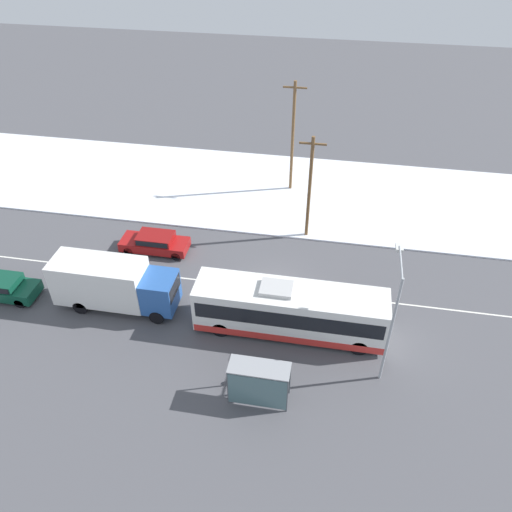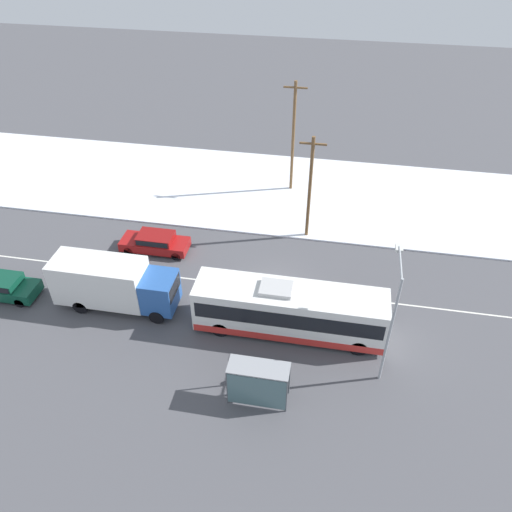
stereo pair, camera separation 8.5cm
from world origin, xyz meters
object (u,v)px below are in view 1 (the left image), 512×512
object	(u,v)px
streetlamp	(393,309)
parked_car_near_truck	(5,287)
utility_pole_roadside	(310,187)
utility_pole_snowlot	(293,136)
city_bus	(290,310)
pedestrian_at_stop	(259,367)
box_truck	(113,283)
bus_shelter	(258,381)
sedan_car	(155,242)

from	to	relation	value
streetlamp	parked_car_near_truck	bearing A→B (deg)	175.59
streetlamp	utility_pole_roadside	bearing A→B (deg)	113.75
utility_pole_roadside	utility_pole_snowlot	world-z (taller)	utility_pole_snowlot
city_bus	parked_car_near_truck	xyz separation A→B (m)	(-17.92, -0.22, -0.80)
utility_pole_roadside	utility_pole_snowlot	size ratio (longest dim) A/B	0.86
utility_pole_snowlot	city_bus	bearing A→B (deg)	-83.29
pedestrian_at_stop	box_truck	bearing A→B (deg)	156.92
streetlamp	bus_shelter	bearing A→B (deg)	-151.75
parked_car_near_truck	streetlamp	world-z (taller)	streetlamp
city_bus	sedan_car	bearing A→B (deg)	149.71
city_bus	utility_pole_snowlot	world-z (taller)	utility_pole_snowlot
streetlamp	utility_pole_roadside	size ratio (longest dim) A/B	0.89
city_bus	parked_car_near_truck	size ratio (longest dim) A/B	2.72
sedan_car	pedestrian_at_stop	distance (m)	13.45
box_truck	streetlamp	xyz separation A→B (m)	(15.96, -2.21, 2.70)
box_truck	pedestrian_at_stop	size ratio (longest dim) A/B	4.60
city_bus	streetlamp	distance (m)	6.29
parked_car_near_truck	utility_pole_roadside	size ratio (longest dim) A/B	0.51
sedan_car	pedestrian_at_stop	size ratio (longest dim) A/B	2.92
city_bus	pedestrian_at_stop	distance (m)	4.10
sedan_car	utility_pole_roadside	distance (m)	11.44
sedan_car	utility_pole_snowlot	size ratio (longest dim) A/B	0.52
box_truck	parked_car_near_truck	world-z (taller)	box_truck
city_bus	streetlamp	size ratio (longest dim) A/B	1.56
box_truck	parked_car_near_truck	size ratio (longest dim) A/B	1.87
pedestrian_at_stop	bus_shelter	xyz separation A→B (m)	(0.20, -1.39, 0.68)
city_bus	parked_car_near_truck	distance (m)	17.94
parked_car_near_truck	streetlamp	xyz separation A→B (m)	(23.12, -1.78, 3.71)
bus_shelter	streetlamp	distance (m)	7.49
bus_shelter	utility_pole_roadside	distance (m)	15.17
pedestrian_at_stop	utility_pole_snowlot	size ratio (longest dim) A/B	0.18
bus_shelter	utility_pole_roadside	world-z (taller)	utility_pole_roadside
city_bus	box_truck	world-z (taller)	box_truck
utility_pole_roadside	box_truck	bearing A→B (deg)	-138.91
city_bus	parked_car_near_truck	bearing A→B (deg)	-179.29
box_truck	utility_pole_roadside	distance (m)	14.55
sedan_car	parked_car_near_truck	size ratio (longest dim) A/B	1.19
sedan_car	utility_pole_roadside	xyz separation A→B (m)	(10.31, 3.67, 3.35)
pedestrian_at_stop	streetlamp	xyz separation A→B (m)	(6.31, 1.90, 3.49)
pedestrian_at_stop	streetlamp	distance (m)	7.46
utility_pole_snowlot	utility_pole_roadside	bearing A→B (deg)	-73.05
bus_shelter	parked_car_near_truck	bearing A→B (deg)	163.40
pedestrian_at_stop	utility_pole_snowlot	bearing A→B (deg)	92.26
box_truck	city_bus	bearing A→B (deg)	-1.09
pedestrian_at_stop	utility_pole_roadside	distance (m)	13.95
sedan_car	pedestrian_at_stop	bearing A→B (deg)	132.71
bus_shelter	pedestrian_at_stop	bearing A→B (deg)	98.29
sedan_car	bus_shelter	distance (m)	14.65
box_truck	utility_pole_snowlot	size ratio (longest dim) A/B	0.82
box_truck	sedan_car	distance (m)	5.89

